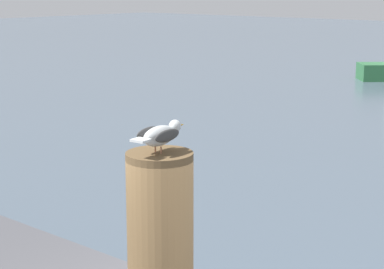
% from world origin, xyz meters
% --- Properties ---
extents(mooring_post, '(0.34, 0.34, 0.84)m').
position_xyz_m(mooring_post, '(-0.96, -0.31, 2.12)').
color(mooring_post, brown).
rests_on(mooring_post, harbor_quay).
extents(seagull, '(0.16, 0.39, 0.14)m').
position_xyz_m(seagull, '(-0.96, -0.30, 2.63)').
color(seagull, tan).
rests_on(seagull, mooring_post).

